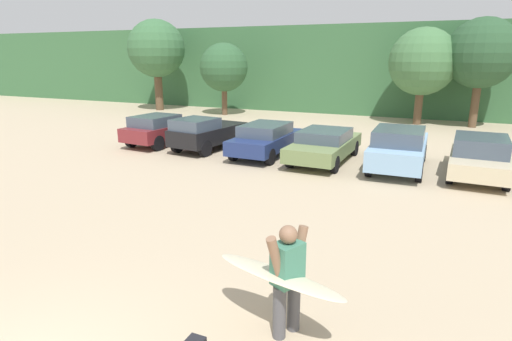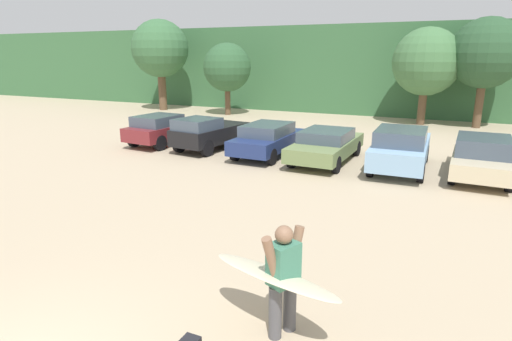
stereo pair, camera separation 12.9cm
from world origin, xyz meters
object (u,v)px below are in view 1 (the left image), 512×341
object	(u,v)px
parked_car_black	(206,133)
parked_car_sky_blue	(399,147)
parked_car_navy	(266,138)
surfboard_cream	(278,276)
parked_car_champagne	(479,156)
parked_car_olive_green	(325,144)
person_adult	(287,274)
parked_car_maroon	(162,128)

from	to	relation	value
parked_car_black	parked_car_sky_blue	size ratio (longest dim) A/B	0.85
parked_car_black	parked_car_navy	world-z (taller)	parked_car_black
surfboard_cream	parked_car_champagne	bearing A→B (deg)	-91.53
parked_car_olive_green	person_adult	world-z (taller)	person_adult
parked_car_sky_blue	surfboard_cream	xyz separation A→B (m)	(-0.56, -11.11, 0.16)
parked_car_maroon	parked_car_black	xyz separation A→B (m)	(2.63, -0.27, 0.03)
parked_car_champagne	person_adult	bearing A→B (deg)	166.39
parked_car_maroon	parked_car_black	bearing A→B (deg)	-91.26
parked_car_maroon	person_adult	bearing A→B (deg)	-132.13
parked_car_navy	parked_car_sky_blue	world-z (taller)	parked_car_sky_blue
parked_car_black	parked_car_sky_blue	world-z (taller)	parked_car_sky_blue
person_adult	parked_car_maroon	bearing A→B (deg)	-21.44
parked_car_navy	parked_car_sky_blue	distance (m)	5.46
parked_car_black	surfboard_cream	xyz separation A→B (m)	(7.82, -11.06, 0.20)
parked_car_maroon	person_adult	world-z (taller)	person_adult
surfboard_cream	parked_car_olive_green	bearing A→B (deg)	-63.51
parked_car_navy	parked_car_champagne	size ratio (longest dim) A/B	0.89
parked_car_olive_green	parked_car_champagne	xyz separation A→B (m)	(5.62, 0.12, 0.05)
parked_car_champagne	surfboard_cream	size ratio (longest dim) A/B	2.06
parked_car_maroon	parked_car_sky_blue	world-z (taller)	parked_car_sky_blue
parked_car_black	parked_car_champagne	size ratio (longest dim) A/B	0.85
parked_car_champagne	parked_car_olive_green	bearing A→B (deg)	93.47
parked_car_navy	parked_car_sky_blue	bearing A→B (deg)	-89.15
parked_car_black	parked_car_champagne	distance (m)	11.12
person_adult	parked_car_champagne	bearing A→B (deg)	-80.44
parked_car_champagne	parked_car_sky_blue	bearing A→B (deg)	96.13
parked_car_maroon	parked_car_black	world-z (taller)	parked_car_black
parked_car_black	parked_car_sky_blue	xyz separation A→B (m)	(8.38, 0.05, 0.03)
parked_car_champagne	parked_car_maroon	bearing A→B (deg)	92.06
parked_car_champagne	surfboard_cream	distance (m)	11.77
parked_car_champagne	person_adult	size ratio (longest dim) A/B	2.69
parked_car_navy	parked_car_black	bearing A→B (deg)	92.00
parked_car_sky_blue	parked_car_champagne	distance (m)	2.74
person_adult	surfboard_cream	world-z (taller)	person_adult
surfboard_cream	parked_car_maroon	bearing A→B (deg)	-32.58
parked_car_olive_green	parked_car_sky_blue	bearing A→B (deg)	-89.62
parked_car_maroon	parked_car_navy	bearing A→B (deg)	-87.56
parked_car_maroon	parked_car_champagne	xyz separation A→B (m)	(13.74, -0.04, -0.02)
parked_car_maroon	parked_car_black	distance (m)	2.64
parked_car_sky_blue	parked_car_champagne	world-z (taller)	parked_car_sky_blue
parked_car_maroon	parked_car_sky_blue	bearing A→B (deg)	-86.47
parked_car_navy	parked_car_sky_blue	xyz separation A→B (m)	(5.46, -0.01, 0.09)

